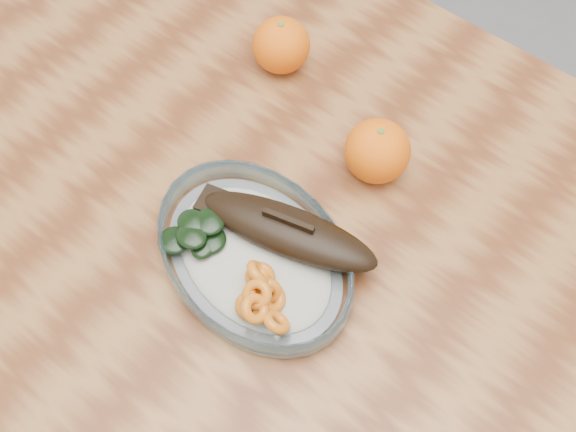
{
  "coord_description": "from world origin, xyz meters",
  "views": [
    {
      "loc": [
        0.27,
        -0.35,
        1.47
      ],
      "look_at": [
        -0.0,
        -0.02,
        0.77
      ],
      "focal_mm": 45.0,
      "sensor_mm": 36.0,
      "label": 1
    }
  ],
  "objects_px": {
    "dining_table": "(297,256)",
    "plated_meal": "(255,252)",
    "orange_left": "(281,45)",
    "orange_right": "(377,151)"
  },
  "relations": [
    {
      "from": "plated_meal",
      "to": "orange_right",
      "type": "bearing_deg",
      "value": 93.0
    },
    {
      "from": "dining_table",
      "to": "plated_meal",
      "type": "distance_m",
      "value": 0.14
    },
    {
      "from": "dining_table",
      "to": "orange_left",
      "type": "xyz_separation_m",
      "value": [
        -0.16,
        0.17,
        0.14
      ]
    },
    {
      "from": "plated_meal",
      "to": "orange_left",
      "type": "bearing_deg",
      "value": 136.55
    },
    {
      "from": "dining_table",
      "to": "plated_meal",
      "type": "height_order",
      "value": "plated_meal"
    },
    {
      "from": "orange_right",
      "to": "dining_table",
      "type": "bearing_deg",
      "value": -106.18
    },
    {
      "from": "orange_left",
      "to": "orange_right",
      "type": "height_order",
      "value": "orange_right"
    },
    {
      "from": "orange_left",
      "to": "dining_table",
      "type": "bearing_deg",
      "value": -46.1
    },
    {
      "from": "orange_left",
      "to": "orange_right",
      "type": "xyz_separation_m",
      "value": [
        0.2,
        -0.06,
        0.0
      ]
    },
    {
      "from": "orange_left",
      "to": "orange_right",
      "type": "relative_size",
      "value": 0.96
    }
  ]
}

